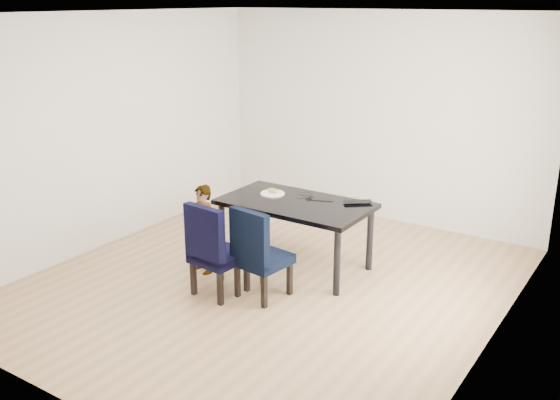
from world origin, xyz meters
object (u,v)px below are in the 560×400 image
Objects in this scene: plate at (273,194)px; laptop at (357,201)px; dining_table at (295,234)px; chair_right at (263,252)px; chair_left at (219,248)px; child at (203,229)px.

laptop is (0.91, 0.26, 0.00)m from plate.
chair_right reaches higher than dining_table.
dining_table is at bearing 79.02° from chair_left.
chair_right is (0.40, 0.19, -0.01)m from chair_left.
chair_left reaches higher than laptop.
chair_left is at bearing -147.22° from chair_right.
chair_left is 1.02× the size of chair_right.
child is (-0.74, -0.66, 0.11)m from dining_table.
chair_right reaches higher than laptop.
chair_left is (-0.28, -0.97, 0.11)m from dining_table.
chair_right is at bearing -81.11° from dining_table.
laptop is at bearing 76.53° from chair_right.
chair_right is at bearing -61.14° from plate.
dining_table is at bearing -7.51° from laptop.
dining_table is 1.66× the size of chair_left.
chair_left reaches higher than plate.
plate is 0.88× the size of laptop.
chair_right is at bearing 12.97° from child.
chair_right is 1.25m from laptop.
plate is at bearing 166.42° from dining_table.
chair_left is at bearing -105.93° from dining_table.
chair_right is 3.08× the size of laptop.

